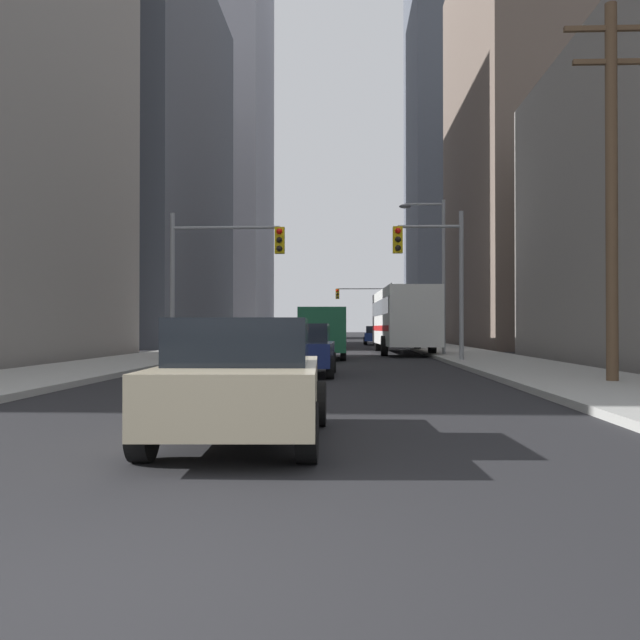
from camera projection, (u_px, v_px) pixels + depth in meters
ground_plane at (94, 612)px, 3.43m from camera, size 400.00×400.00×0.00m
sidewalk_left at (239, 345)px, 53.67m from camera, size 3.97×160.00×0.15m
sidewalk_right at (424, 345)px, 53.10m from camera, size 3.97×160.00×0.15m
city_bus at (403, 318)px, 37.28m from camera, size 2.86×11.57×3.40m
cargo_van_green at (322, 330)px, 30.84m from camera, size 2.18×5.28×2.26m
sedan_beige at (243, 379)px, 8.51m from camera, size 1.96×4.27×1.52m
sedan_navy at (302, 349)px, 20.18m from camera, size 1.95×4.22×1.52m
sedan_silver at (244, 342)px, 30.90m from camera, size 1.95×4.25×1.52m
sedan_maroon at (331, 337)px, 46.69m from camera, size 1.95×4.26×1.52m
sedan_blue at (376, 335)px, 55.97m from camera, size 1.97×4.27×1.52m
traffic_signal_near_left at (222, 261)px, 27.56m from camera, size 4.60×0.44×6.00m
traffic_signal_near_right at (432, 262)px, 27.23m from camera, size 2.78×0.44×6.00m
traffic_signal_far_right at (366, 301)px, 71.02m from camera, size 5.79×0.44×6.00m
utility_pole_right at (612, 183)px, 16.40m from camera, size 2.20×0.28×9.13m
street_lamp_right at (437, 262)px, 32.90m from camera, size 2.20×0.32×7.50m
building_left_mid_office at (93, 160)px, 55.44m from camera, size 18.50×25.35×29.71m
building_left_far_tower at (186, 129)px, 92.97m from camera, size 21.73×20.42×56.29m
building_right_mid_block at (564, 141)px, 50.61m from camera, size 14.56×21.59×30.18m
building_right_far_highrise at (499, 135)px, 94.65m from camera, size 24.21×21.42×55.53m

